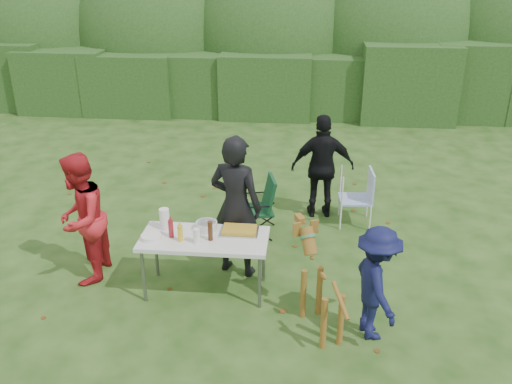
# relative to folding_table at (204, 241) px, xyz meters

# --- Properties ---
(ground) EXTENTS (80.00, 80.00, 0.00)m
(ground) POSITION_rel_folding_table_xyz_m (0.12, -0.15, -0.69)
(ground) COLOR #1E4211
(hedge_row) EXTENTS (22.00, 1.40, 1.70)m
(hedge_row) POSITION_rel_folding_table_xyz_m (0.12, 7.85, 0.16)
(hedge_row) COLOR #23471C
(hedge_row) RESTS_ON ground
(shrub_backdrop) EXTENTS (20.00, 2.60, 3.20)m
(shrub_backdrop) POSITION_rel_folding_table_xyz_m (0.12, 9.45, 0.91)
(shrub_backdrop) COLOR #3D6628
(shrub_backdrop) RESTS_ON ground
(folding_table) EXTENTS (1.50, 0.70, 0.74)m
(folding_table) POSITION_rel_folding_table_xyz_m (0.00, 0.00, 0.00)
(folding_table) COLOR silver
(folding_table) RESTS_ON ground
(person_cook) EXTENTS (0.77, 0.62, 1.84)m
(person_cook) POSITION_rel_folding_table_xyz_m (0.31, 0.49, 0.23)
(person_cook) COLOR black
(person_cook) RESTS_ON ground
(person_red_jacket) EXTENTS (0.65, 0.82, 1.66)m
(person_red_jacket) POSITION_rel_folding_table_xyz_m (-1.54, 0.15, 0.14)
(person_red_jacket) COLOR red
(person_red_jacket) RESTS_ON ground
(person_black_puffy) EXTENTS (0.98, 0.48, 1.62)m
(person_black_puffy) POSITION_rel_folding_table_xyz_m (1.41, 2.22, 0.12)
(person_black_puffy) COLOR black
(person_black_puffy) RESTS_ON ground
(child) EXTENTS (0.68, 0.93, 1.28)m
(child) POSITION_rel_folding_table_xyz_m (1.93, -0.64, -0.04)
(child) COLOR #10143D
(child) RESTS_ON ground
(dog) EXTENTS (0.84, 1.19, 1.05)m
(dog) POSITION_rel_folding_table_xyz_m (1.38, -0.62, -0.16)
(dog) COLOR brown
(dog) RESTS_ON ground
(camping_chair) EXTENTS (0.68, 0.68, 0.89)m
(camping_chair) POSITION_rel_folding_table_xyz_m (0.46, 1.48, -0.24)
(camping_chair) COLOR #113F22
(camping_chair) RESTS_ON ground
(lawn_chair) EXTENTS (0.54, 0.54, 0.86)m
(lawn_chair) POSITION_rel_folding_table_xyz_m (1.92, 2.00, -0.25)
(lawn_chair) COLOR #4D77CA
(lawn_chair) RESTS_ON ground
(food_tray) EXTENTS (0.45, 0.30, 0.02)m
(food_tray) POSITION_rel_folding_table_xyz_m (0.40, 0.16, 0.06)
(food_tray) COLOR #B7B7BA
(food_tray) RESTS_ON folding_table
(focaccia_bread) EXTENTS (0.40, 0.26, 0.04)m
(focaccia_bread) POSITION_rel_folding_table_xyz_m (0.40, 0.16, 0.09)
(focaccia_bread) COLOR gold
(focaccia_bread) RESTS_ON food_tray
(mustard_bottle) EXTENTS (0.06, 0.06, 0.20)m
(mustard_bottle) POSITION_rel_folding_table_xyz_m (-0.25, -0.11, 0.15)
(mustard_bottle) COLOR gold
(mustard_bottle) RESTS_ON folding_table
(ketchup_bottle) EXTENTS (0.06, 0.06, 0.22)m
(ketchup_bottle) POSITION_rel_folding_table_xyz_m (-0.38, -0.03, 0.16)
(ketchup_bottle) COLOR maroon
(ketchup_bottle) RESTS_ON folding_table
(beer_bottle) EXTENTS (0.06, 0.06, 0.24)m
(beer_bottle) POSITION_rel_folding_table_xyz_m (0.09, -0.06, 0.17)
(beer_bottle) COLOR #47230F
(beer_bottle) RESTS_ON folding_table
(paper_towel_roll) EXTENTS (0.12, 0.12, 0.26)m
(paper_towel_roll) POSITION_rel_folding_table_xyz_m (-0.51, 0.17, 0.18)
(paper_towel_roll) COLOR white
(paper_towel_roll) RESTS_ON folding_table
(cup_stack) EXTENTS (0.08, 0.08, 0.18)m
(cup_stack) POSITION_rel_folding_table_xyz_m (-0.06, -0.14, 0.14)
(cup_stack) COLOR white
(cup_stack) RESTS_ON folding_table
(pasta_bowl) EXTENTS (0.26, 0.26, 0.10)m
(pasta_bowl) POSITION_rel_folding_table_xyz_m (-0.00, 0.19, 0.10)
(pasta_bowl) COLOR silver
(pasta_bowl) RESTS_ON folding_table
(plate_stack) EXTENTS (0.24, 0.24, 0.05)m
(plate_stack) POSITION_rel_folding_table_xyz_m (-0.61, -0.10, 0.08)
(plate_stack) COLOR white
(plate_stack) RESTS_ON folding_table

